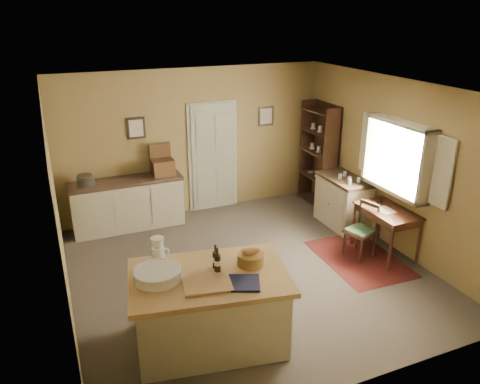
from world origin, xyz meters
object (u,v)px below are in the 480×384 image
(work_island, at_px, (209,307))
(right_cabinet, at_px, (343,201))
(sideboard, at_px, (128,202))
(writing_desk, at_px, (387,215))
(desk_chair, at_px, (360,232))
(shelving_unit, at_px, (320,155))

(work_island, xyz_separation_m, right_cabinet, (3.25, 2.10, -0.02))
(work_island, relative_size, sideboard, 1.00)
(sideboard, xyz_separation_m, writing_desk, (3.54, -2.54, 0.19))
(right_cabinet, bearing_deg, writing_desk, -89.99)
(sideboard, relative_size, writing_desk, 1.95)
(writing_desk, bearing_deg, sideboard, 144.38)
(work_island, xyz_separation_m, writing_desk, (3.25, 0.94, 0.19))
(sideboard, relative_size, desk_chair, 2.26)
(work_island, relative_size, writing_desk, 1.94)
(sideboard, xyz_separation_m, desk_chair, (3.13, -2.45, -0.05))
(writing_desk, bearing_deg, shelving_unit, 86.07)
(writing_desk, distance_m, shelving_unit, 2.25)
(sideboard, relative_size, shelving_unit, 0.97)
(writing_desk, distance_m, right_cabinet, 1.18)
(work_island, bearing_deg, shelving_unit, 52.99)
(writing_desk, relative_size, right_cabinet, 0.95)
(sideboard, distance_m, desk_chair, 3.98)
(desk_chair, height_order, right_cabinet, right_cabinet)
(work_island, relative_size, shelving_unit, 0.96)
(work_island, xyz_separation_m, desk_chair, (2.84, 1.03, -0.05))
(sideboard, height_order, writing_desk, sideboard)
(sideboard, height_order, shelving_unit, shelving_unit)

